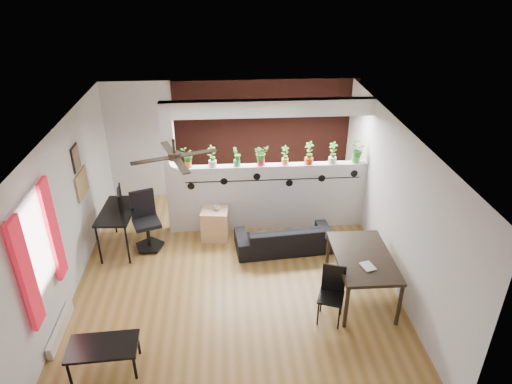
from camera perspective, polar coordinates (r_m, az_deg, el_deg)
name	(u,v)px	position (r m, az deg, el deg)	size (l,w,h in m)	color
room_shell	(233,208)	(7.23, -2.95, -2.02)	(6.30, 7.10, 2.90)	brown
partition_wall	(272,196)	(8.89, 2.05, -0.54)	(3.60, 0.18, 1.35)	#BCBCC1
ceiling_header	(274,108)	(8.20, 2.27, 10.44)	(3.60, 0.18, 0.30)	silver
pier_column	(171,170)	(8.63, -10.61, 2.69)	(0.22, 0.20, 2.60)	#BCBCC1
brick_panel	(266,139)	(9.96, 1.24, 6.64)	(3.90, 0.05, 2.60)	brown
vine_decal	(273,180)	(8.62, 2.17, 1.53)	(3.31, 0.01, 0.30)	black
window_assembly	(37,247)	(6.58, -25.67, -6.22)	(0.09, 1.30, 1.55)	white
baseboard_heater	(60,329)	(7.41, -23.25, -15.41)	(0.08, 1.00, 0.18)	silver
corkboard	(82,184)	(8.43, -20.92, 0.98)	(0.03, 0.60, 0.45)	#967848
framed_art	(76,158)	(8.18, -21.61, 3.95)	(0.03, 0.34, 0.44)	#8C7259
ceiling_fan	(175,158)	(6.55, -10.12, 4.17)	(1.19, 1.19, 0.43)	black
potted_plant_0	(188,158)	(8.49, -8.53, 4.27)	(0.22, 0.21, 0.37)	orange
potted_plant_1	(212,156)	(8.46, -5.49, 4.54)	(0.27, 0.26, 0.42)	silver
potted_plant_2	(237,156)	(8.47, -2.42, 4.50)	(0.22, 0.20, 0.37)	#328B40
potted_plant_3	(261,154)	(8.48, 0.63, 4.71)	(0.25, 0.23, 0.41)	red
potted_plant_4	(285,155)	(8.54, 3.67, 4.68)	(0.19, 0.15, 0.37)	gold
potted_plant_5	(309,152)	(8.59, 6.67, 4.96)	(0.29, 0.29, 0.44)	#C84217
potted_plant_6	(333,152)	(8.69, 9.60, 4.94)	(0.27, 0.26, 0.42)	silver
potted_plant_7	(357,152)	(8.81, 12.47, 4.94)	(0.26, 0.25, 0.41)	green
sofa	(284,237)	(8.44, 3.50, -5.66)	(1.68, 0.66, 0.49)	black
cube_shelf	(215,224)	(8.74, -5.14, -3.99)	(0.50, 0.44, 0.61)	tan
cup	(217,208)	(8.56, -4.90, -1.97)	(0.12, 0.12, 0.10)	gray
computer_desk	(118,214)	(8.58, -16.90, -2.61)	(0.64, 1.13, 0.80)	black
monitor	(118,202)	(8.63, -16.86, -1.15)	(0.05, 0.32, 0.18)	black
office_chair	(146,224)	(8.60, -13.55, -3.93)	(0.58, 0.59, 1.09)	black
dining_table	(363,260)	(7.28, 13.22, -8.31)	(0.87, 1.42, 0.77)	black
book	(363,268)	(6.97, 13.18, -9.18)	(0.17, 0.23, 0.02)	gray
folding_chair	(332,288)	(6.91, 9.51, -11.81)	(0.46, 0.46, 0.89)	black
coffee_table	(103,348)	(6.51, -18.60, -18.00)	(0.91, 0.54, 0.42)	black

